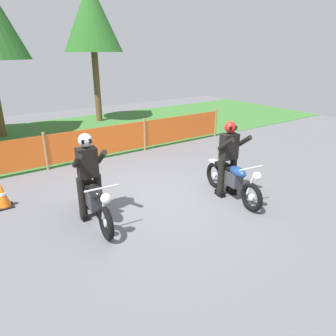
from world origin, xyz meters
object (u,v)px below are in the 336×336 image
object	(u,v)px
rider_trailing	(88,172)
motorcycle_trailing	(94,200)
rider_lead	(229,156)
traffic_cone	(3,196)
motorcycle_lead	(232,179)

from	to	relation	value
rider_trailing	motorcycle_trailing	bearing A→B (deg)	0.51
rider_lead	traffic_cone	world-z (taller)	rider_lead
rider_trailing	motorcycle_lead	bearing A→B (deg)	76.38
motorcycle_lead	rider_trailing	distance (m)	3.06
rider_lead	rider_trailing	xyz separation A→B (m)	(-2.89, 0.80, 0.03)
motorcycle_trailing	rider_trailing	world-z (taller)	rider_trailing
rider_trailing	traffic_cone	distance (m)	2.09
motorcycle_lead	motorcycle_trailing	world-z (taller)	motorcycle_trailing
rider_trailing	rider_lead	bearing A→B (deg)	79.89
traffic_cone	motorcycle_trailing	bearing A→B (deg)	-50.88
motorcycle_trailing	traffic_cone	bearing A→B (deg)	-135.55
rider_lead	traffic_cone	distance (m)	4.83
rider_lead	rider_trailing	size ratio (longest dim) A/B	1.00
motorcycle_trailing	rider_lead	xyz separation A→B (m)	(2.90, -0.58, 0.46)
motorcycle_trailing	rider_lead	world-z (taller)	rider_lead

